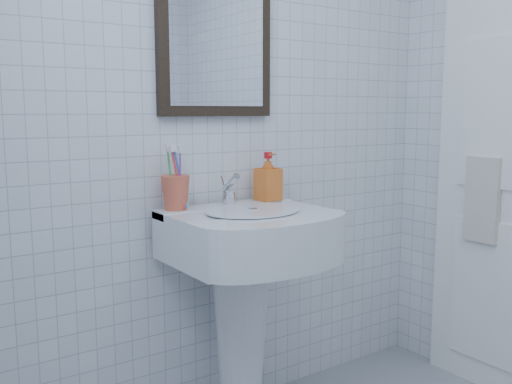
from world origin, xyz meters
TOP-DOWN VIEW (x-y plane):
  - wall_back at (0.00, 1.20)m, footprint 2.20×0.02m
  - washbasin at (-0.04, 0.99)m, footprint 0.59×0.43m
  - faucet at (-0.04, 1.09)m, footprint 0.05×0.11m
  - toothbrush_cup at (-0.26, 1.12)m, footprint 0.12×0.12m
  - soap_dispenser at (0.16, 1.11)m, footprint 0.10×0.10m
  - wall_mirror at (-0.04, 1.18)m, footprint 0.50×0.04m
  - towel_ring at (1.06, 0.70)m, footprint 0.01×0.18m
  - hand_towel at (1.04, 0.70)m, footprint 0.03×0.16m

SIDE VIEW (x-z plane):
  - washbasin at x=-0.04m, z-range 0.15..1.06m
  - hand_towel at x=1.04m, z-range 0.68..1.06m
  - faucet at x=-0.04m, z-range 0.88..1.01m
  - toothbrush_cup at x=-0.26m, z-range 0.90..1.02m
  - soap_dispenser at x=0.16m, z-range 0.90..1.09m
  - towel_ring at x=1.06m, z-range 0.96..1.14m
  - wall_back at x=0.00m, z-range 0.00..2.50m
  - wall_mirror at x=-0.04m, z-range 1.24..1.86m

